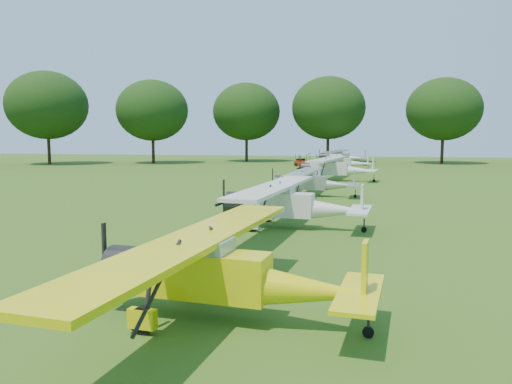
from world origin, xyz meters
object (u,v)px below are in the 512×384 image
aircraft_4 (312,180)px  aircraft_2 (221,268)px  aircraft_3 (288,201)px  aircraft_5 (335,167)px  aircraft_7 (341,156)px  aircraft_6 (341,161)px  golf_cart (302,162)px

aircraft_4 → aircraft_2: bearing=-86.1°
aircraft_3 → aircraft_5: aircraft_5 is taller
aircraft_2 → aircraft_4: bearing=96.4°
aircraft_2 → aircraft_7: bearing=95.5°
aircraft_3 → aircraft_4: size_ratio=1.13×
aircraft_6 → aircraft_5: bearing=-94.5°
aircraft_2 → aircraft_6: aircraft_2 is taller
aircraft_2 → golf_cart: aircraft_2 is taller
aircraft_6 → aircraft_7: aircraft_7 is taller
aircraft_2 → golf_cart: (-4.94, 55.67, -0.57)m
aircraft_2 → aircraft_6: size_ratio=1.02×
aircraft_2 → aircraft_5: 34.43m
golf_cart → aircraft_4: bearing=-63.5°
aircraft_5 → golf_cart: bearing=111.3°
aircraft_4 → golf_cart: 33.44m
golf_cart → aircraft_7: bearing=60.4°
aircraft_2 → aircraft_5: (0.47, 34.43, 0.12)m
aircraft_6 → golf_cart: size_ratio=4.30×
aircraft_2 → aircraft_7: aircraft_7 is taller
aircraft_3 → aircraft_5: 23.50m
aircraft_4 → aircraft_6: size_ratio=0.93×
aircraft_5 → aircraft_6: aircraft_5 is taller
aircraft_6 → golf_cart: aircraft_6 is taller
aircraft_4 → aircraft_6: aircraft_6 is taller
aircraft_5 → aircraft_6: size_ratio=1.13×
aircraft_3 → aircraft_6: bearing=93.6°
aircraft_5 → aircraft_3: bearing=-84.6°
golf_cart → aircraft_3: bearing=-65.3°
aircraft_2 → aircraft_3: size_ratio=0.97×
aircraft_5 → aircraft_6: bearing=97.0°
aircraft_4 → golf_cart: aircraft_4 is taller
aircraft_4 → aircraft_5: (0.84, 11.88, 0.22)m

